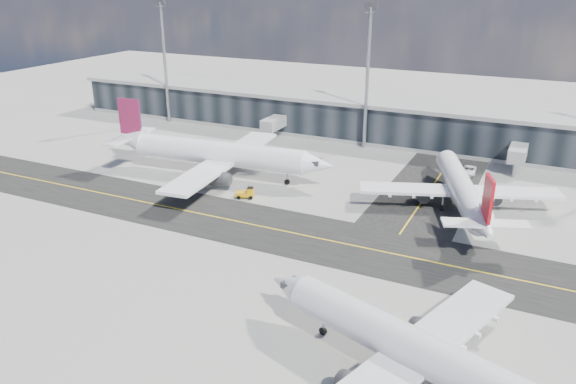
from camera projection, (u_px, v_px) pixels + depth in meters
name	position (u px, v px, depth m)	size (l,w,h in m)	color
ground	(252.00, 238.00, 77.23)	(300.00, 300.00, 0.00)	gray
taxiway_lanes	(309.00, 215.00, 84.65)	(180.00, 63.00, 0.03)	black
terminal_concourse	(375.00, 121.00, 121.79)	(152.00, 19.80, 8.80)	black
floodlight_masts	(368.00, 72.00, 111.79)	(102.50, 0.70, 28.90)	gray
airliner_af	(216.00, 153.00, 99.68)	(42.96, 36.68, 12.72)	white
airliner_redtail	(462.00, 189.00, 85.03)	(30.18, 34.93, 10.68)	white
airliner_near	(427.00, 356.00, 47.79)	(36.23, 31.27, 11.00)	silver
baggage_tug	(247.00, 193.00, 90.65)	(3.22, 2.40, 1.83)	#E29D0B
service_van	(469.00, 170.00, 101.79)	(2.21, 4.78, 1.33)	white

